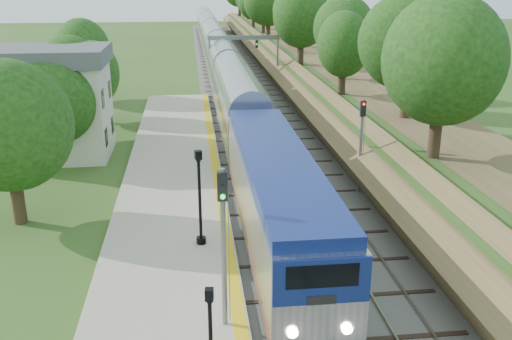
{
  "coord_description": "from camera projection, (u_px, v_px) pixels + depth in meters",
  "views": [
    {
      "loc": [
        -3.87,
        -12.16,
        12.8
      ],
      "look_at": [
        -0.5,
        16.85,
        2.8
      ],
      "focal_mm": 40.0,
      "sensor_mm": 36.0,
      "label": 1
    }
  ],
  "objects": [
    {
      "name": "signal_farside",
      "position": [
        361.0,
        136.0,
        34.1
      ],
      "size": [
        0.32,
        0.25,
        5.79
      ],
      "color": "slate",
      "rests_on": "ground"
    },
    {
      "name": "trees_behind_platform",
      "position": [
        64.0,
        127.0,
        32.73
      ],
      "size": [
        7.82,
        53.32,
        7.21
      ],
      "color": "#332316",
      "rests_on": "ground"
    },
    {
      "name": "trackbed",
      "position": [
        236.0,
        81.0,
        72.57
      ],
      "size": [
        9.5,
        170.0,
        0.28
      ],
      "color": "#4C4944",
      "rests_on": "ground"
    },
    {
      "name": "yellow_stripe",
      "position": [
        224.0,
        219.0,
        30.65
      ],
      "size": [
        0.55,
        68.0,
        0.01
      ],
      "primitive_type": "cube",
      "color": "gold",
      "rests_on": "platform"
    },
    {
      "name": "train",
      "position": [
        218.0,
        56.0,
        77.3
      ],
      "size": [
        3.19,
        127.93,
        4.7
      ],
      "color": "black",
      "rests_on": "trackbed"
    },
    {
      "name": "platform",
      "position": [
        170.0,
        225.0,
        30.4
      ],
      "size": [
        6.4,
        68.0,
        0.38
      ],
      "primitive_type": "cube",
      "color": "#AEA28C",
      "rests_on": "ground"
    },
    {
      "name": "station_building",
      "position": [
        51.0,
        102.0,
        41.33
      ],
      "size": [
        8.6,
        6.6,
        8.0
      ],
      "color": "beige",
      "rests_on": "ground"
    },
    {
      "name": "signal_platform",
      "position": [
        223.0,
        232.0,
        20.21
      ],
      "size": [
        0.36,
        0.29,
        6.17
      ],
      "color": "slate",
      "rests_on": "platform"
    },
    {
      "name": "signal_gantry",
      "position": [
        244.0,
        47.0,
        66.38
      ],
      "size": [
        8.4,
        0.38,
        6.2
      ],
      "color": "slate",
      "rests_on": "ground"
    },
    {
      "name": "embankment",
      "position": [
        301.0,
        65.0,
        72.87
      ],
      "size": [
        10.64,
        170.0,
        11.7
      ],
      "color": "brown",
      "rests_on": "ground"
    },
    {
      "name": "lamppost_far",
      "position": [
        200.0,
        203.0,
        27.19
      ],
      "size": [
        0.47,
        0.47,
        4.74
      ],
      "color": "black",
      "rests_on": "platform"
    }
  ]
}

